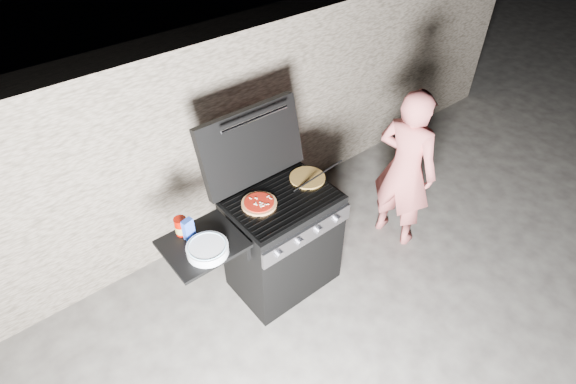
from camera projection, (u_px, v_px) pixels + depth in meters
ground at (283, 279)px, 3.83m from camera, size 50.00×50.00×0.00m
stone_wall at (207, 137)px, 3.86m from camera, size 8.00×0.35×1.80m
gas_grill at (257, 257)px, 3.41m from camera, size 1.34×0.79×0.91m
pizza_topped at (259, 203)px, 3.18m from camera, size 0.27×0.27×0.03m
pizza_plain at (307, 178)px, 3.41m from camera, size 0.28×0.28×0.01m
sauce_jar at (181, 226)px, 2.95m from camera, size 0.09×0.09×0.13m
blue_carton at (188, 229)px, 2.91m from camera, size 0.08×0.06×0.16m
plate_stack at (208, 249)px, 2.84m from camera, size 0.33×0.33×0.06m
person at (405, 170)px, 3.77m from camera, size 0.44×0.60×1.49m
tongs at (318, 175)px, 3.37m from camera, size 0.46×0.04×0.09m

